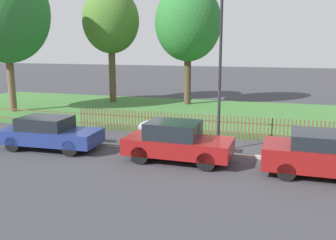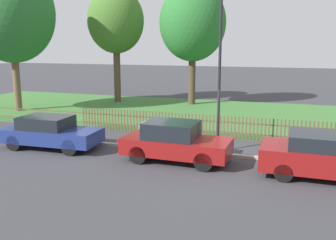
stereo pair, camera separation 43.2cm
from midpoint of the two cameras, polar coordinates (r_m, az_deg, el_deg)
ground_plane at (r=14.88m, az=4.54°, el=-5.20°), size 120.00×120.00×0.00m
kerb_stone at (r=14.96m, az=4.64°, el=-4.88°), size 40.66×0.20×0.12m
grass_strip at (r=23.23m, az=9.76°, el=0.74°), size 40.66×11.80×0.01m
park_fence at (r=17.44m, az=6.83°, el=-0.94°), size 40.66×0.05×1.08m
parked_car_black_saloon at (r=16.20m, az=-16.83°, el=-1.76°), size 4.18×1.82×1.35m
parked_car_navy_estate at (r=13.79m, az=2.00°, el=-3.31°), size 3.97×1.81×1.48m
parked_car_red_compact at (r=13.20m, az=23.81°, el=-5.01°), size 4.20×1.93×1.45m
covered_motorcycle at (r=16.39m, az=-0.55°, el=-1.32°), size 2.01×0.83×1.03m
tree_nearest_kerb at (r=26.11m, az=-22.33°, el=14.79°), size 5.37×5.37×9.26m
tree_behind_motorcycle at (r=28.35m, az=-7.52°, el=14.69°), size 4.10×4.10×8.32m
tree_mid_park at (r=26.94m, az=4.25°, el=14.50°), size 4.63×4.63×8.40m
street_lamp at (r=14.67m, az=8.73°, el=10.54°), size 0.20×0.79×6.58m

